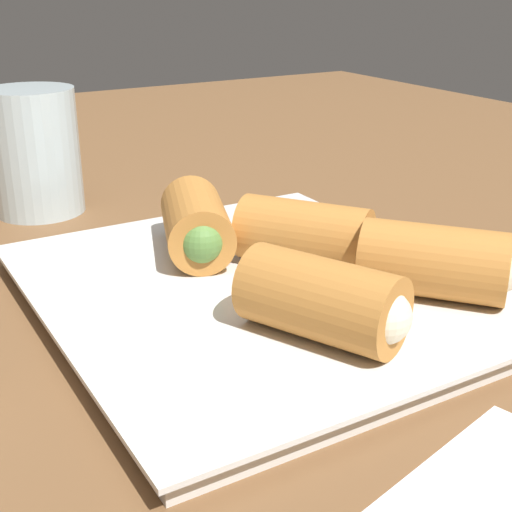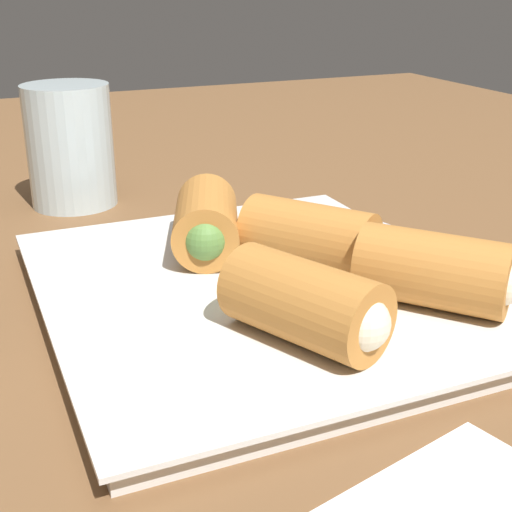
{
  "view_description": "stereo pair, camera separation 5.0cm",
  "coord_description": "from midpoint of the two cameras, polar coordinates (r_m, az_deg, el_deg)",
  "views": [
    {
      "loc": [
        -31.24,
        21.9,
        21.38
      ],
      "look_at": [
        3.39,
        1.51,
        5.22
      ],
      "focal_mm": 50.0,
      "sensor_mm": 36.0,
      "label": 1
    },
    {
      "loc": [
        -33.51,
        17.44,
        21.38
      ],
      "look_at": [
        3.39,
        1.51,
        5.22
      ],
      "focal_mm": 50.0,
      "sensor_mm": 36.0,
      "label": 2
    }
  ],
  "objects": [
    {
      "name": "table_surface",
      "position": [
        0.43,
        0.7,
        -6.37
      ],
      "size": [
        180.0,
        140.0,
        2.0
      ],
      "color": "brown",
      "rests_on": "ground"
    },
    {
      "name": "serving_plate",
      "position": [
        0.44,
        -3.24,
        -3.03
      ],
      "size": [
        29.05,
        25.5,
        1.5
      ],
      "color": "silver",
      "rests_on": "table_surface"
    },
    {
      "name": "roll_front_left",
      "position": [
        0.45,
        1.24,
        1.61
      ],
      "size": [
        9.28,
        8.36,
        4.3
      ],
      "color": "#B77533",
      "rests_on": "serving_plate"
    },
    {
      "name": "roll_front_right",
      "position": [
        0.42,
        11.36,
        -0.58
      ],
      "size": [
        9.15,
        8.65,
        4.3
      ],
      "color": "#B77533",
      "rests_on": "serving_plate"
    },
    {
      "name": "roll_back_left",
      "position": [
        0.36,
        1.93,
        -3.74
      ],
      "size": [
        9.37,
        7.39,
        4.3
      ],
      "color": "#B77533",
      "rests_on": "serving_plate"
    },
    {
      "name": "roll_back_right",
      "position": [
        0.48,
        -7.78,
        2.41
      ],
      "size": [
        9.36,
        6.93,
        4.3
      ],
      "color": "#B77533",
      "rests_on": "serving_plate"
    },
    {
      "name": "spoon",
      "position": [
        0.52,
        16.73,
        -0.28
      ],
      "size": [
        18.5,
        6.1,
        1.37
      ],
      "color": "silver",
      "rests_on": "table_surface"
    },
    {
      "name": "drinking_glass",
      "position": [
        0.64,
        -19.48,
        7.84
      ],
      "size": [
        7.41,
        7.41,
        10.5
      ],
      "color": "silver",
      "rests_on": "table_surface"
    }
  ]
}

